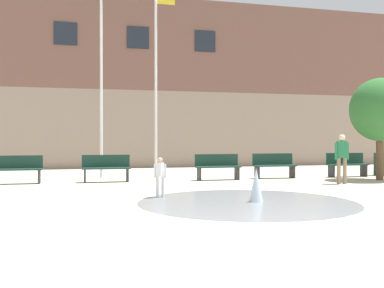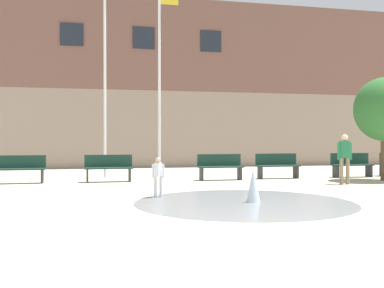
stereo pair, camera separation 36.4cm
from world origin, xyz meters
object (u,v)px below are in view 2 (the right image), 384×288
at_px(child_with_pink_shirt, 158,174).
at_px(flagpole_left, 106,63).
at_px(park_bench_center, 109,168).
at_px(adult_watching, 345,155).
at_px(flagpole_right, 160,73).
at_px(park_bench_left_of_flagpoles, 20,169).
at_px(park_bench_near_trashcan, 277,165).
at_px(park_bench_far_right, 352,164).
at_px(park_bench_under_right_flagpole, 220,166).

bearing_deg(child_with_pink_shirt, flagpole_left, 42.46).
height_order(park_bench_center, child_with_pink_shirt, child_with_pink_shirt).
distance_m(park_bench_center, adult_watching, 7.75).
xyz_separation_m(park_bench_center, flagpole_right, (2.04, 1.89, 3.53)).
height_order(child_with_pink_shirt, adult_watching, adult_watching).
height_order(park_bench_left_of_flagpoles, flagpole_left, flagpole_left).
distance_m(adult_watching, flagpole_left, 9.22).
bearing_deg(park_bench_center, park_bench_near_trashcan, -0.16).
bearing_deg(flagpole_right, flagpole_left, 180.00).
relative_size(child_with_pink_shirt, flagpole_right, 0.13).
bearing_deg(flagpole_left, child_with_pink_shirt, -80.23).
bearing_deg(park_bench_far_right, adult_watching, -126.02).
distance_m(park_bench_left_of_flagpoles, flagpole_right, 6.30).
distance_m(park_bench_center, park_bench_under_right_flagpole, 3.87).
bearing_deg(park_bench_under_right_flagpole, flagpole_right, 131.60).
bearing_deg(park_bench_near_trashcan, park_bench_left_of_flagpoles, 179.50).
bearing_deg(park_bench_left_of_flagpoles, flagpole_left, 33.09).
xyz_separation_m(child_with_pink_shirt, flagpole_right, (0.99, 6.33, 3.43)).
distance_m(park_bench_under_right_flagpole, adult_watching, 4.19).
xyz_separation_m(park_bench_near_trashcan, child_with_pink_shirt, (-5.05, -4.42, 0.10)).
bearing_deg(flagpole_right, park_bench_under_right_flagpole, -48.40).
relative_size(park_bench_left_of_flagpoles, adult_watching, 1.01).
bearing_deg(park_bench_near_trashcan, flagpole_right, 154.90).
xyz_separation_m(park_bench_left_of_flagpoles, park_bench_far_right, (11.93, -0.14, 0.00)).
height_order(park_bench_left_of_flagpoles, park_bench_near_trashcan, same).
relative_size(park_bench_far_right, flagpole_right, 0.21).
distance_m(park_bench_under_right_flagpole, flagpole_right, 4.48).
relative_size(park_bench_left_of_flagpoles, flagpole_left, 0.20).
distance_m(child_with_pink_shirt, flagpole_right, 7.27).
relative_size(park_bench_left_of_flagpoles, park_bench_under_right_flagpole, 1.00).
bearing_deg(child_with_pink_shirt, park_bench_under_right_flagpole, -0.79).
distance_m(park_bench_left_of_flagpoles, park_bench_far_right, 11.93).
relative_size(park_bench_left_of_flagpoles, park_bench_center, 1.00).
relative_size(park_bench_far_right, flagpole_left, 0.20).
bearing_deg(park_bench_under_right_flagpole, flagpole_left, 152.19).
height_order(park_bench_near_trashcan, flagpole_right, flagpole_right).
bearing_deg(park_bench_near_trashcan, park_bench_far_right, -1.26).
height_order(park_bench_near_trashcan, park_bench_far_right, same).
xyz_separation_m(park_bench_near_trashcan, park_bench_far_right, (2.99, -0.07, 0.00)).
relative_size(park_bench_near_trashcan, park_bench_far_right, 1.00).
distance_m(flagpole_left, flagpole_right, 2.10).
distance_m(child_with_pink_shirt, flagpole_left, 7.44).
bearing_deg(flagpole_left, adult_watching, -31.08).
bearing_deg(flagpole_right, park_bench_near_trashcan, -25.10).
relative_size(park_bench_center, park_bench_far_right, 1.00).
bearing_deg(adult_watching, park_bench_under_right_flagpole, 0.98).
bearing_deg(flagpole_right, park_bench_left_of_flagpoles, -159.49).
height_order(park_bench_center, flagpole_left, flagpole_left).
bearing_deg(park_bench_center, flagpole_left, 91.22).
relative_size(park_bench_near_trashcan, adult_watching, 1.01).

